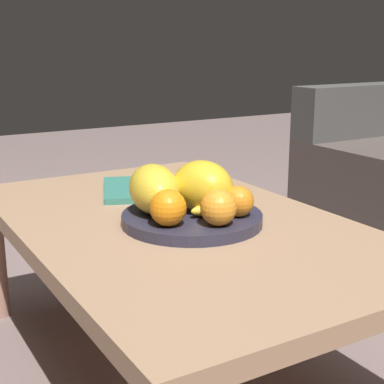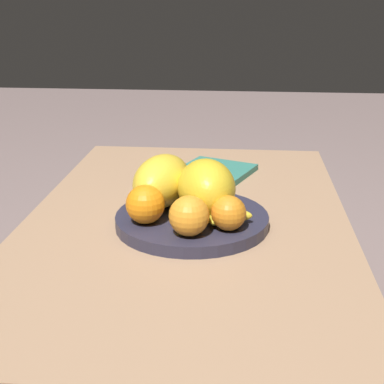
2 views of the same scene
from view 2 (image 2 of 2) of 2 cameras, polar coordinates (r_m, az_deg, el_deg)
name	(u,v)px [view 2 (image 2 of 2)]	position (r m, az deg, el deg)	size (l,w,h in m)	color
ground_plane	(188,369)	(1.43, -0.46, -17.38)	(8.00, 8.00, 0.00)	slate
coffee_table	(187,234)	(1.25, -0.50, -4.26)	(1.14, 0.70, 0.40)	tan
fruit_bowl	(192,220)	(1.19, 0.00, -2.84)	(0.32, 0.32, 0.03)	#2B2A3E
melon_large_front	(206,188)	(1.16, 1.47, 0.41)	(0.15, 0.12, 0.12)	yellow
melon_smaller_beside	(162,181)	(1.22, -3.07, 1.13)	(0.18, 0.11, 0.11)	yellow
orange_front	(145,204)	(1.13, -4.73, -1.25)	(0.08, 0.08, 0.08)	orange
orange_left	(189,216)	(1.07, -0.30, -2.42)	(0.08, 0.08, 0.08)	orange
orange_right	(229,213)	(1.10, 3.72, -2.13)	(0.07, 0.07, 0.07)	orange
apple_left	(195,185)	(1.26, 0.27, 0.70)	(0.06, 0.06, 0.06)	olive
banana_bunch	(218,205)	(1.15, 2.65, -1.36)	(0.16, 0.15, 0.06)	yellow
magazine	(209,175)	(1.49, 1.73, 1.75)	(0.25, 0.18, 0.02)	#367E6F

